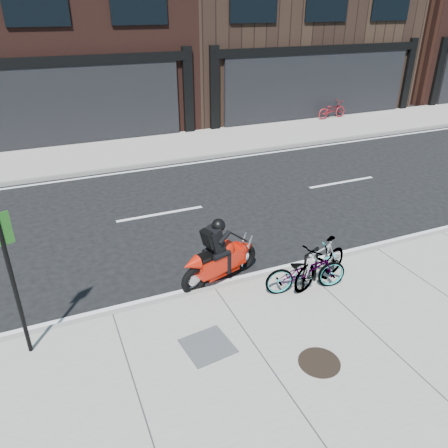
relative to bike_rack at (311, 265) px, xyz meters
name	(u,v)px	position (x,y,z in m)	size (l,w,h in m)	color
ground	(184,248)	(-1.76, 2.60, -0.59)	(120.00, 120.00, 0.00)	black
sidewalk_near	(296,407)	(-1.76, -2.40, -0.53)	(60.00, 6.00, 0.13)	gray
sidewalk_far	(119,153)	(-1.76, 10.35, -0.53)	(60.00, 3.50, 0.13)	gray
bike_rack	(311,265)	(0.00, 0.00, 0.00)	(0.43, 0.23, 0.79)	black
bicycle_front	(306,271)	(-0.16, -0.09, -0.03)	(0.57, 1.63, 0.86)	gray
bicycle_rear	(321,262)	(0.23, 0.00, 0.01)	(0.44, 1.57, 0.94)	gray
motorcycle	(223,255)	(-1.41, 1.03, -0.01)	(1.89, 0.82, 1.45)	black
bicycle_far	(332,110)	(8.79, 11.60, -0.05)	(0.55, 1.59, 0.83)	maroon
manhole_cover	(319,362)	(-1.01, -1.86, -0.46)	(0.66, 0.66, 0.01)	black
utility_grate	(208,346)	(-2.48, -0.84, -0.46)	(0.75, 0.75, 0.01)	#545456
sign_post	(11,274)	(-5.14, 0.20, 1.00)	(0.32, 0.13, 2.44)	black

